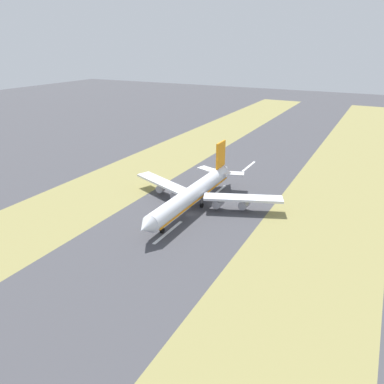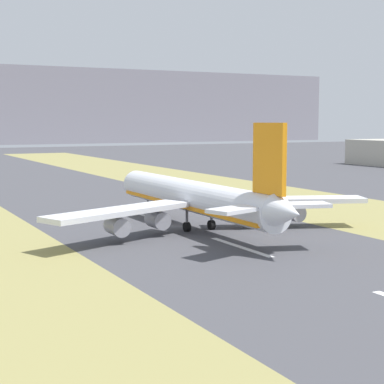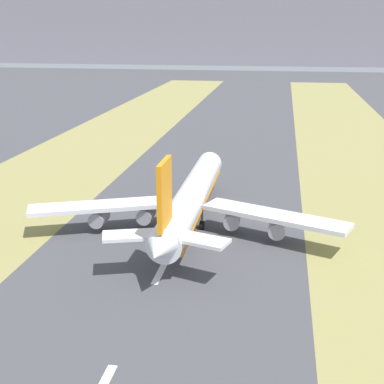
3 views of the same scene
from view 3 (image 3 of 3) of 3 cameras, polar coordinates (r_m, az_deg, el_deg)
The scene contains 6 objects.
ground_plane at distance 118.42m, azimuth -0.38°, elevation -2.63°, with size 800.00×800.00×0.00m, color #424247.
grass_median_west at distance 133.31m, azimuth -19.81°, elevation -1.38°, with size 40.00×600.00×0.01m, color olive.
centreline_dash_mid at distance 96.66m, azimuth -2.84°, elevation -7.43°, with size 1.20×18.00×0.01m, color silver.
centreline_dash_far at distance 133.40m, azimuth 0.80°, elevation -0.31°, with size 1.20×18.00×0.01m, color silver.
airplane_main_jet at distance 110.75m, azimuth -0.17°, elevation -0.77°, with size 64.14×67.02×20.20m.
mountain_ridge at distance 629.94m, azimuth 8.10°, elevation 16.69°, with size 800.00×120.00×69.60m, color gray.
Camera 3 is at (19.13, -109.62, 40.51)m, focal length 50.00 mm.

